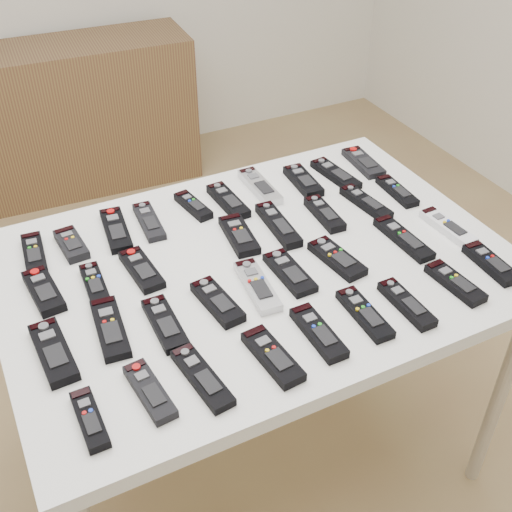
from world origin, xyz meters
name	(u,v)px	position (x,y,z in m)	size (l,w,h in m)	color
ground	(204,434)	(0.00, 0.00, 0.00)	(4.00, 4.00, 0.00)	#95724C
table	(256,280)	(0.13, -0.14, 0.72)	(1.25, 0.88, 0.78)	white
sideboard	(44,123)	(-0.07, 1.78, 0.37)	(1.47, 0.38, 0.73)	#543221
remote_0	(34,254)	(-0.36, 0.13, 0.79)	(0.05, 0.16, 0.02)	black
remote_1	(71,244)	(-0.27, 0.13, 0.79)	(0.06, 0.13, 0.02)	black
remote_2	(116,230)	(-0.15, 0.14, 0.79)	(0.06, 0.19, 0.02)	black
remote_3	(149,221)	(-0.06, 0.14, 0.79)	(0.05, 0.17, 0.02)	black
remote_4	(193,206)	(0.08, 0.15, 0.79)	(0.04, 0.14, 0.02)	black
remote_5	(228,201)	(0.17, 0.13, 0.79)	(0.05, 0.18, 0.02)	black
remote_6	(260,187)	(0.29, 0.16, 0.79)	(0.05, 0.19, 0.02)	#B7B7BC
remote_7	(303,181)	(0.42, 0.13, 0.79)	(0.06, 0.17, 0.02)	black
remote_8	(336,174)	(0.52, 0.12, 0.79)	(0.05, 0.19, 0.02)	black
remote_9	(363,162)	(0.64, 0.15, 0.79)	(0.06, 0.17, 0.02)	black
remote_10	(44,291)	(-0.37, -0.03, 0.79)	(0.06, 0.16, 0.02)	black
remote_11	(95,284)	(-0.26, -0.05, 0.79)	(0.04, 0.15, 0.02)	black
remote_12	(142,270)	(-0.14, -0.05, 0.79)	(0.06, 0.17, 0.02)	black
remote_13	(239,235)	(0.13, -0.03, 0.79)	(0.06, 0.17, 0.02)	black
remote_14	(278,225)	(0.24, -0.03, 0.79)	(0.05, 0.20, 0.02)	black
remote_15	(324,214)	(0.38, -0.04, 0.79)	(0.05, 0.16, 0.02)	black
remote_16	(366,203)	(0.52, -0.05, 0.79)	(0.05, 0.18, 0.02)	black
remote_17	(397,191)	(0.63, -0.04, 0.79)	(0.04, 0.16, 0.02)	black
remote_18	(54,352)	(-0.40, -0.23, 0.79)	(0.06, 0.19, 0.02)	black
remote_19	(110,328)	(-0.27, -0.22, 0.79)	(0.06, 0.19, 0.02)	black
remote_20	(165,324)	(-0.16, -0.25, 0.79)	(0.05, 0.17, 0.02)	black
remote_21	(217,302)	(-0.03, -0.24, 0.79)	(0.06, 0.16, 0.02)	black
remote_22	(257,286)	(0.08, -0.23, 0.79)	(0.05, 0.19, 0.02)	#B7B7BC
remote_23	(290,273)	(0.17, -0.22, 0.79)	(0.06, 0.17, 0.02)	black
remote_24	(337,258)	(0.31, -0.23, 0.79)	(0.06, 0.17, 0.02)	black
remote_25	(403,238)	(0.51, -0.23, 0.79)	(0.05, 0.20, 0.02)	black
remote_26	(448,227)	(0.64, -0.24, 0.79)	(0.05, 0.18, 0.02)	silver
remote_27	(90,419)	(-0.37, -0.44, 0.79)	(0.04, 0.15, 0.02)	black
remote_28	(150,391)	(-0.25, -0.42, 0.79)	(0.05, 0.16, 0.02)	black
remote_29	(202,377)	(-0.14, -0.44, 0.79)	(0.05, 0.18, 0.02)	black
remote_30	(273,356)	(0.01, -0.45, 0.79)	(0.06, 0.17, 0.02)	black
remote_31	(318,333)	(0.13, -0.43, 0.79)	(0.05, 0.17, 0.02)	black
remote_32	(365,314)	(0.25, -0.43, 0.79)	(0.05, 0.17, 0.02)	black
remote_33	(407,304)	(0.36, -0.44, 0.79)	(0.04, 0.17, 0.02)	black
remote_34	(455,283)	(0.51, -0.43, 0.79)	(0.05, 0.16, 0.02)	black
remote_35	(491,263)	(0.63, -0.41, 0.79)	(0.05, 0.16, 0.02)	black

